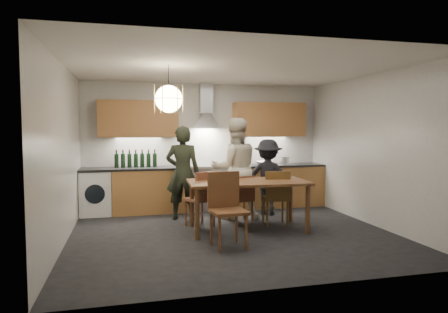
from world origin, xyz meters
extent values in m
plane|color=black|center=(0.00, 0.00, 0.00)|extent=(5.00, 5.00, 0.00)
cube|color=white|center=(0.00, 2.25, 1.30)|extent=(5.00, 0.02, 2.60)
cube|color=white|center=(0.00, -2.25, 1.30)|extent=(5.00, 0.02, 2.60)
cube|color=white|center=(-2.50, 0.00, 1.30)|extent=(0.02, 4.50, 2.60)
cube|color=white|center=(2.50, 0.00, 1.30)|extent=(0.02, 4.50, 2.60)
cube|color=silver|center=(0.00, 0.00, 2.60)|extent=(5.00, 4.50, 0.02)
cube|color=tan|center=(-1.18, 1.95, 0.43)|extent=(1.45, 0.60, 0.86)
cube|color=tan|center=(1.48, 1.95, 0.43)|extent=(2.05, 0.60, 0.86)
cube|color=white|center=(-2.20, 1.95, 0.42)|extent=(0.58, 0.58, 0.85)
cube|color=black|center=(-1.48, 1.95, 0.88)|extent=(2.05, 0.62, 0.04)
cube|color=black|center=(1.48, 1.95, 0.88)|extent=(2.05, 0.62, 0.04)
cube|color=silver|center=(0.00, 1.95, 0.40)|extent=(0.90, 0.60, 0.80)
cube|color=black|center=(0.00, 1.66, 0.38)|extent=(0.78, 0.02, 0.42)
cube|color=slate|center=(0.00, 1.95, 0.84)|extent=(0.90, 0.60, 0.08)
cube|color=silver|center=(0.00, 1.69, 0.90)|extent=(0.90, 0.08, 0.04)
cube|color=#BB8048|center=(-1.38, 2.08, 1.86)|extent=(1.55, 0.35, 0.72)
cube|color=#BB8048|center=(1.38, 2.08, 1.86)|extent=(1.55, 0.35, 0.72)
cube|color=silver|center=(0.00, 2.12, 2.29)|extent=(0.26, 0.22, 0.62)
cylinder|color=black|center=(-1.00, -0.10, 2.35)|extent=(0.01, 0.01, 0.50)
sphere|color=#FFE0A5|center=(-1.00, -0.10, 2.10)|extent=(0.40, 0.40, 0.40)
torus|color=gold|center=(-1.00, -0.10, 2.10)|extent=(0.43, 0.43, 0.01)
cube|color=brown|center=(0.30, 0.13, 0.79)|extent=(1.98, 1.08, 0.04)
cylinder|color=brown|center=(-0.60, -0.21, 0.39)|extent=(0.07, 0.07, 0.77)
cylinder|color=brown|center=(-0.56, 0.58, 0.39)|extent=(0.07, 0.07, 0.77)
cylinder|color=brown|center=(1.15, -0.32, 0.39)|extent=(0.07, 0.07, 0.77)
cylinder|color=brown|center=(1.20, 0.48, 0.39)|extent=(0.07, 0.07, 0.77)
cube|color=brown|center=(-0.42, 0.59, 0.46)|extent=(0.57, 0.57, 0.04)
cube|color=brown|center=(-0.33, 0.41, 0.72)|extent=(0.41, 0.22, 0.47)
cylinder|color=brown|center=(-0.33, 0.82, 0.22)|extent=(0.04, 0.04, 0.44)
cylinder|color=brown|center=(-0.19, 0.51, 0.22)|extent=(0.04, 0.04, 0.44)
cylinder|color=brown|center=(-0.65, 0.68, 0.22)|extent=(0.04, 0.04, 0.44)
cylinder|color=brown|center=(-0.50, 0.36, 0.22)|extent=(0.04, 0.04, 0.44)
cube|color=brown|center=(0.34, 0.71, 0.41)|extent=(0.45, 0.45, 0.04)
cube|color=brown|center=(0.38, 0.54, 0.63)|extent=(0.38, 0.11, 0.42)
cylinder|color=brown|center=(0.46, 0.89, 0.19)|extent=(0.03, 0.03, 0.39)
cylinder|color=brown|center=(0.52, 0.59, 0.19)|extent=(0.03, 0.03, 0.39)
cylinder|color=brown|center=(0.16, 0.83, 0.19)|extent=(0.03, 0.03, 0.39)
cylinder|color=brown|center=(0.22, 0.53, 0.19)|extent=(0.03, 0.03, 0.39)
cube|color=brown|center=(0.87, 0.38, 0.46)|extent=(0.49, 0.49, 0.04)
cube|color=brown|center=(0.85, 0.19, 0.72)|extent=(0.43, 0.10, 0.47)
cylinder|color=brown|center=(1.07, 0.53, 0.22)|extent=(0.04, 0.04, 0.44)
cylinder|color=brown|center=(1.02, 0.19, 0.22)|extent=(0.04, 0.04, 0.44)
cylinder|color=brown|center=(0.73, 0.58, 0.22)|extent=(0.04, 0.04, 0.44)
cylinder|color=brown|center=(0.68, 0.24, 0.22)|extent=(0.04, 0.04, 0.44)
cube|color=brown|center=(-0.25, -0.72, 0.51)|extent=(0.51, 0.51, 0.05)
cube|color=brown|center=(-0.27, -0.51, 0.79)|extent=(0.48, 0.08, 0.52)
cylinder|color=brown|center=(-0.42, -0.93, 0.24)|extent=(0.04, 0.04, 0.48)
cylinder|color=brown|center=(-0.46, -0.55, 0.24)|extent=(0.04, 0.04, 0.48)
cylinder|color=brown|center=(-0.04, -0.90, 0.24)|extent=(0.04, 0.04, 0.48)
cylinder|color=brown|center=(-0.07, -0.51, 0.24)|extent=(0.04, 0.04, 0.48)
imported|color=black|center=(-0.63, 1.16, 0.86)|extent=(0.72, 0.58, 1.72)
imported|color=beige|center=(0.32, 1.01, 0.93)|extent=(0.92, 0.73, 1.86)
imported|color=black|center=(1.04, 1.20, 0.73)|extent=(1.08, 0.87, 1.46)
imported|color=silver|center=(1.19, 1.86, 0.94)|extent=(0.39, 0.39, 0.08)
cylinder|color=silver|center=(1.66, 1.92, 0.98)|extent=(0.29, 0.29, 0.16)
camera|label=1|loc=(-1.62, -6.04, 1.66)|focal=32.00mm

